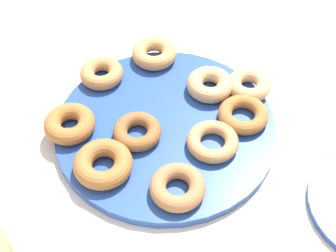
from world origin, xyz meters
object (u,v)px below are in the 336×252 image
donut_2 (102,73)px  donut_4 (210,85)px  donut_1 (153,54)px  donut_9 (243,115)px  donut_0 (137,131)px  donut_6 (213,142)px  donut_7 (249,85)px  donut_3 (178,187)px  donut_8 (103,164)px  donut_plate (166,127)px  donut_5 (70,124)px

donut_2 → donut_4: 0.20m
donut_1 → donut_9: size_ratio=1.00×
donut_0 → donut_4: 0.16m
donut_6 → donut_7: 0.15m
donut_2 → donut_9: bearing=150.4°
donut_4 → donut_7: size_ratio=1.07×
donut_1 → donut_3: size_ratio=1.01×
donut_6 → donut_9: bearing=-141.5°
donut_0 → donut_8: bearing=45.9°
donut_4 → donut_6: bearing=81.0°
donut_4 → donut_8: (0.19, 0.15, 0.00)m
donut_0 → donut_4: bearing=-147.2°
donut_plate → donut_0: donut_0 is taller
donut_0 → donut_6: bearing=162.8°
donut_0 → donut_9: (-0.18, -0.01, -0.00)m
donut_1 → donut_8: 0.27m
donut_2 → donut_5: size_ratio=0.93×
donut_0 → donut_1: donut_1 is taller
donut_3 → donut_4: size_ratio=1.01×
donut_plate → donut_6: donut_6 is taller
donut_3 → donut_6: bearing=-130.8°
donut_5 → donut_7: size_ratio=1.09×
donut_2 → donut_7: bearing=165.8°
donut_8 → donut_9: donut_8 is taller
donut_plate → donut_8: bearing=36.5°
donut_plate → donut_6: 0.09m
donut_plate → donut_5: donut_5 is taller
donut_9 → donut_8: bearing=17.0°
donut_3 → donut_9: donut_3 is taller
donut_7 → donut_9: size_ratio=0.92×
donut_2 → donut_3: bearing=111.4°
donut_7 → donut_2: bearing=-14.2°
donut_plate → donut_7: donut_7 is taller
donut_4 → donut_6: size_ratio=0.99×
donut_6 → donut_1: bearing=-72.2°
donut_2 → donut_3: donut_2 is taller
donut_plate → donut_1: donut_1 is taller
donut_plate → donut_2: bearing=-51.1°
donut_4 → donut_0: bearing=32.8°
donut_1 → donut_5: bearing=45.3°
donut_3 → donut_9: size_ratio=0.99×
donut_6 → donut_8: size_ratio=0.91×
donut_3 → donut_8: 0.12m
donut_0 → donut_3: (-0.05, 0.11, 0.00)m
donut_6 → donut_7: donut_7 is taller
donut_1 → donut_4: donut_4 is taller
donut_2 → donut_3: (-0.10, 0.26, -0.00)m
donut_1 → donut_2: bearing=22.7°
donut_6 → donut_8: donut_8 is taller
donut_9 → donut_7: bearing=-111.4°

